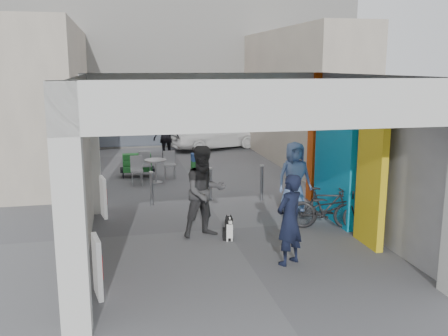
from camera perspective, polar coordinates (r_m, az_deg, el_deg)
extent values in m
plane|color=#58595E|center=(11.54, 0.19, -6.98)|extent=(90.00, 90.00, 0.00)
cube|color=beige|center=(6.99, -17.16, -4.98)|extent=(0.40, 0.40, 3.50)
cube|color=beige|center=(12.84, -14.97, 2.58)|extent=(0.40, 0.40, 3.50)
cube|color=#D4470C|center=(13.89, 10.60, 3.44)|extent=(0.40, 0.40, 3.50)
plane|color=beige|center=(9.89, -15.74, -0.08)|extent=(0.00, 6.40, 6.40)
plane|color=#9D9DA2|center=(11.22, 16.47, 1.23)|extent=(0.00, 6.40, 6.40)
cube|color=#0B89B7|center=(12.21, 12.47, 0.58)|extent=(0.15, 2.00, 2.80)
cube|color=gold|center=(10.63, 16.48, -1.25)|extent=(0.15, 1.00, 2.80)
plane|color=#B0B0AB|center=(9.96, 1.46, 10.57)|extent=(6.40, 6.40, 0.00)
cube|color=beige|center=(12.95, -1.76, 9.27)|extent=(6.40, 0.30, 0.70)
cube|color=beige|center=(7.05, 7.31, 7.19)|extent=(6.40, 0.30, 0.70)
cube|color=silver|center=(13.12, -1.90, 9.09)|extent=(4.20, 0.05, 0.55)
cube|color=silver|center=(24.79, -6.89, 12.30)|extent=(18.00, 4.00, 8.00)
cube|color=#515966|center=(22.91, -6.23, 4.85)|extent=(16.20, 0.06, 1.80)
cube|color=white|center=(22.66, -11.43, 9.19)|extent=(2.60, 0.06, 0.50)
cube|color=red|center=(22.98, -2.56, 9.43)|extent=(2.20, 0.06, 0.50)
cube|color=#B6AA97|center=(18.35, -19.05, 7.32)|extent=(2.00, 9.00, 5.00)
cube|color=#B6AA97|center=(19.46, 8.54, 8.03)|extent=(2.00, 9.00, 5.00)
cylinder|color=gray|center=(13.47, -8.27, -2.36)|extent=(0.09, 0.09, 0.91)
cylinder|color=gray|center=(13.84, -1.58, -1.88)|extent=(0.09, 0.09, 0.90)
cylinder|color=gray|center=(13.81, 4.33, -1.74)|extent=(0.09, 0.09, 0.99)
cube|color=silver|center=(8.46, -14.28, -10.87)|extent=(0.18, 0.56, 1.00)
cube|color=red|center=(8.44, -14.03, -10.54)|extent=(0.11, 0.39, 0.40)
cube|color=silver|center=(12.67, -13.63, -3.24)|extent=(0.18, 0.56, 1.00)
cube|color=red|center=(12.66, -13.46, -3.02)|extent=(0.11, 0.39, 0.40)
cylinder|color=#A1A1A6|center=(16.08, -7.81, -0.38)|extent=(0.06, 0.06, 0.72)
cylinder|color=#A1A1A6|center=(16.16, -7.77, -1.60)|extent=(0.44, 0.44, 0.02)
cylinder|color=#A1A1A6|center=(16.01, -7.84, 0.88)|extent=(0.70, 0.70, 0.05)
cube|color=#A1A1A6|center=(15.89, -9.90, -1.10)|extent=(0.38, 0.38, 0.45)
cube|color=#A1A1A6|center=(15.97, -9.99, 0.60)|extent=(0.38, 0.05, 0.45)
cube|color=#A1A1A6|center=(16.64, -6.21, -0.41)|extent=(0.38, 0.38, 0.45)
cube|color=#A1A1A6|center=(16.73, -6.30, 1.21)|extent=(0.38, 0.05, 0.45)
cube|color=#A1A1A6|center=(16.68, -8.99, -0.46)|extent=(0.38, 0.38, 0.45)
cube|color=#A1A1A6|center=(16.77, -9.07, 1.16)|extent=(0.38, 0.05, 0.45)
cube|color=black|center=(17.11, -9.87, -0.47)|extent=(1.14, 0.57, 0.28)
cube|color=#195920|center=(16.94, -9.86, -0.10)|extent=(0.95, 0.33, 0.17)
cube|color=#195920|center=(17.05, -9.90, 0.62)|extent=(0.95, 0.33, 0.17)
cube|color=#195920|center=(17.15, -9.95, 1.33)|extent=(0.95, 0.33, 0.17)
cube|color=#195920|center=(18.17, -3.02, 0.38)|extent=(0.47, 0.37, 0.28)
cube|color=navy|center=(18.11, -3.03, 1.25)|extent=(0.47, 0.37, 0.28)
cube|color=black|center=(10.89, 0.43, -7.54)|extent=(0.21, 0.29, 0.21)
cube|color=black|center=(10.73, 0.56, -6.93)|extent=(0.17, 0.14, 0.32)
cube|color=white|center=(10.66, 0.66, -7.25)|extent=(0.13, 0.03, 0.30)
cylinder|color=white|center=(10.71, 0.38, -7.78)|extent=(0.04, 0.04, 0.25)
cylinder|color=white|center=(10.73, 0.90, -7.74)|extent=(0.04, 0.04, 0.25)
sphere|color=black|center=(10.65, 0.59, -5.96)|extent=(0.17, 0.17, 0.17)
cube|color=white|center=(10.57, 0.69, -6.19)|extent=(0.07, 0.11, 0.05)
cone|color=black|center=(10.65, 0.31, -5.50)|extent=(0.06, 0.06, 0.07)
cone|color=black|center=(10.67, 0.78, -5.47)|extent=(0.06, 0.06, 0.07)
imported|color=black|center=(9.42, 7.50, -5.87)|extent=(0.76, 0.69, 1.74)
imported|color=#38383A|center=(10.80, -2.21, -2.73)|extent=(1.13, 0.96, 2.01)
imported|color=#607EBA|center=(12.77, 8.04, -1.05)|extent=(0.93, 0.64, 1.81)
imported|color=black|center=(19.62, -6.61, 3.42)|extent=(1.14, 0.73, 1.80)
imported|color=black|center=(11.61, 11.95, -4.58)|extent=(1.98, 1.38, 0.98)
imported|color=black|center=(11.67, 11.53, -4.51)|extent=(1.68, 0.87, 0.97)
imported|color=white|center=(22.40, -1.16, 3.96)|extent=(4.33, 2.69, 1.38)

